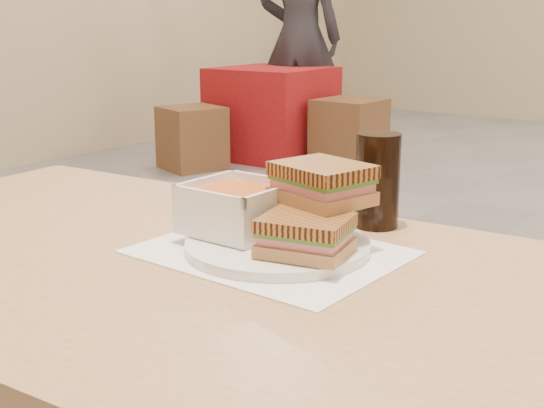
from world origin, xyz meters
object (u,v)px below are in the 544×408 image
Objects in this scene: plate at (277,246)px; bg_chair_0l at (192,138)px; main_table at (162,330)px; cola_glass at (377,181)px; bg_table_0 at (272,113)px; patron_a at (300,38)px; bg_chair_0r at (349,133)px; soup_bowl at (238,210)px; panini_lower at (305,235)px.

plate is 4.22m from bg_chair_0l.
plate is at bearing 39.83° from main_table.
plate is at bearing -104.91° from cola_glass.
bg_table_0 is 0.66m from patron_a.
bg_chair_0l is at bearing -140.17° from bg_chair_0r.
plate is at bearing -45.84° from bg_chair_0l.
bg_table_0 reaches higher than bg_chair_0r.
panini_lower is at bearing -12.30° from soup_bowl.
soup_bowl is 4.82m from patron_a.
bg_chair_0r is 0.27× the size of patron_a.
bg_table_0 is at bearing 126.18° from plate.
plate reaches higher than bg_chair_0r.
soup_bowl is 4.17m from bg_chair_0l.
bg_table_0 is (-2.64, 3.71, -0.45)m from soup_bowl.
bg_chair_0r is at bearing 120.50° from cola_glass.
plate is at bearing -61.42° from bg_chair_0r.
main_table is 9.63× the size of panini_lower.
bg_chair_0l is 1.27m from patron_a.
bg_chair_0r reaches higher than bg_chair_0l.
cola_glass reaches higher than bg_chair_0l.
bg_chair_0r is (-1.91, 3.84, -0.39)m from main_table.
bg_chair_0r is (-1.96, 3.73, -0.55)m from soup_bowl.
cola_glass is at bearing 93.16° from panini_lower.
cola_glass reaches higher than main_table.
bg_table_0 is (-2.59, 3.82, -0.29)m from main_table.
cola_glass is 0.08× the size of patron_a.
bg_chair_0r is at bearing 39.83° from bg_chair_0l.
cola_glass is at bearing -54.60° from patron_a.
plate is (0.13, 0.11, 0.12)m from main_table.
patron_a is at bearing 154.26° from bg_chair_0r.
bg_chair_0r is 0.99m from patron_a.
bg_table_0 is at bearing 124.13° from main_table.
patron_a is at bearing 86.68° from bg_table_0.
bg_chair_0l is (-2.98, 3.03, -0.57)m from panini_lower.
bg_chair_0r is (-2.04, 3.74, -0.51)m from plate.
bg_chair_0r is (-2.10, 3.76, -0.55)m from panini_lower.
panini_lower reaches higher than plate.
plate is 1.76× the size of cola_glass.
main_table is at bearing -55.87° from bg_table_0.
soup_bowl is 4.25m from bg_chair_0r.
main_table is 1.55× the size of bg_table_0.
bg_chair_0l is 1.15m from bg_chair_0r.
panini_lower is 0.16× the size of bg_table_0.
plate reaches higher than bg_table_0.
bg_chair_0l is (-2.79, 3.11, -0.41)m from main_table.
bg_chair_0r is at bearing 116.42° from main_table.
cola_glass reaches higher than bg_table_0.
soup_bowl is at bearing -57.12° from patron_a.
panini_lower is (0.14, -0.03, -0.01)m from soup_bowl.
cola_glass is (0.13, 0.19, 0.03)m from soup_bowl.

